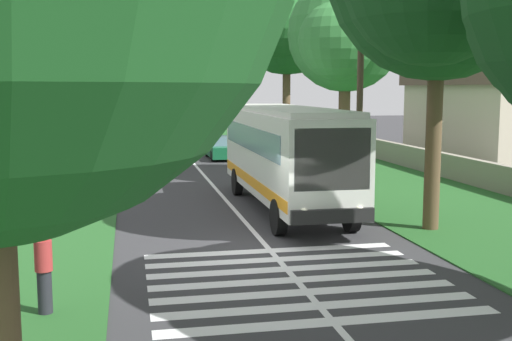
{
  "coord_description": "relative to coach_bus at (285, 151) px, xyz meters",
  "views": [
    {
      "loc": [
        -16.71,
        3.72,
        4.41
      ],
      "look_at": [
        4.43,
        -0.54,
        1.6
      ],
      "focal_mm": 44.51,
      "sensor_mm": 36.0,
      "label": 1
    }
  ],
  "objects": [
    {
      "name": "centre_line",
      "position": [
        9.55,
        1.8,
        -2.14
      ],
      "size": [
        110.0,
        0.16,
        0.01
      ],
      "primitive_type": "cube",
      "color": "silver",
      "rests_on": "ground"
    },
    {
      "name": "coach_bus",
      "position": [
        0.0,
        0.0,
        0.0
      ],
      "size": [
        11.16,
        2.62,
        3.73
      ],
      "color": "silver",
      "rests_on": "ground"
    },
    {
      "name": "ground",
      "position": [
        -5.45,
        1.8,
        -2.15
      ],
      "size": [
        160.0,
        160.0,
        0.0
      ],
      "primitive_type": "plane",
      "color": "#333335"
    },
    {
      "name": "utility_pole",
      "position": [
        0.57,
        -3.05,
        1.66
      ],
      "size": [
        0.24,
        1.4,
        7.25
      ],
      "color": "#473828",
      "rests_on": "grass_verge_right"
    },
    {
      "name": "roadside_tree_right_3",
      "position": [
        46.96,
        -4.4,
        4.27
      ],
      "size": [
        8.95,
        7.55,
        10.34
      ],
      "color": "#4C3826",
      "rests_on": "grass_verge_right"
    },
    {
      "name": "pedestrian",
      "position": [
        -9.64,
        7.2,
        -1.24
      ],
      "size": [
        0.34,
        0.34,
        1.69
      ],
      "color": "#26262D",
      "rests_on": "grass_verge_left"
    },
    {
      "name": "roadside_tree_left_2",
      "position": [
        35.68,
        8.0,
        4.36
      ],
      "size": [
        6.73,
        5.53,
        9.35
      ],
      "color": "#4C3826",
      "rests_on": "grass_verge_left"
    },
    {
      "name": "zebra_crossing",
      "position": [
        -8.4,
        1.8,
        -2.14
      ],
      "size": [
        5.85,
        6.8,
        0.01
      ],
      "color": "silver",
      "rests_on": "ground"
    },
    {
      "name": "grass_verge_left",
      "position": [
        9.55,
        10.0,
        -2.13
      ],
      "size": [
        120.0,
        8.0,
        0.04
      ],
      "primitive_type": "cube",
      "color": "#235623",
      "rests_on": "ground"
    },
    {
      "name": "roadside_building",
      "position": [
        15.39,
        -17.92,
        0.74
      ],
      "size": [
        12.95,
        7.64,
        5.66
      ],
      "color": "beige",
      "rests_on": "ground"
    },
    {
      "name": "roadside_tree_left_3",
      "position": [
        28.01,
        7.85,
        3.36
      ],
      "size": [
        5.51,
        4.52,
        7.88
      ],
      "color": "brown",
      "rests_on": "grass_verge_left"
    },
    {
      "name": "roadside_wall",
      "position": [
        14.55,
        -9.8,
        -1.51
      ],
      "size": [
        70.0,
        0.4,
        1.18
      ],
      "primitive_type": "cube",
      "color": "gray",
      "rests_on": "grass_verge_right"
    },
    {
      "name": "roadside_tree_left_4",
      "position": [
        14.94,
        7.06,
        5.26
      ],
      "size": [
        5.93,
        5.32,
        10.15
      ],
      "color": "brown",
      "rests_on": "grass_verge_left"
    },
    {
      "name": "roadside_tree_left_0",
      "position": [
        54.57,
        7.81,
        5.31
      ],
      "size": [
        8.06,
        6.84,
        11.01
      ],
      "color": "#4C3826",
      "rests_on": "grass_verge_left"
    },
    {
      "name": "trailing_car_1",
      "position": [
        24.63,
        3.5,
        -1.48
      ],
      "size": [
        4.3,
        1.78,
        1.43
      ],
      "color": "black",
      "rests_on": "ground"
    },
    {
      "name": "roadside_tree_right_0",
      "position": [
        6.73,
        -4.42,
        4.61
      ],
      "size": [
        6.67,
        5.44,
        9.62
      ],
      "color": "brown",
      "rests_on": "grass_verge_right"
    },
    {
      "name": "roadside_tree_right_4",
      "position": [
        17.54,
        -4.26,
        6.52
      ],
      "size": [
        8.78,
        7.3,
        12.49
      ],
      "color": "brown",
      "rests_on": "grass_verge_right"
    },
    {
      "name": "grass_verge_right",
      "position": [
        9.55,
        -6.4,
        -2.13
      ],
      "size": [
        120.0,
        8.0,
        0.04
      ],
      "primitive_type": "cube",
      "color": "#235623",
      "rests_on": "ground"
    },
    {
      "name": "trailing_car_0",
      "position": [
        17.06,
        -0.23,
        -1.48
      ],
      "size": [
        4.3,
        1.78,
        1.43
      ],
      "color": "#145933",
      "rests_on": "ground"
    },
    {
      "name": "trailing_car_2",
      "position": [
        30.72,
        0.29,
        -1.48
      ],
      "size": [
        4.3,
        1.78,
        1.43
      ],
      "color": "black",
      "rests_on": "ground"
    },
    {
      "name": "trailing_minibus_0",
      "position": [
        40.44,
        0.16,
        -0.6
      ],
      "size": [
        6.0,
        2.14,
        2.53
      ],
      "color": "silver",
      "rests_on": "ground"
    }
  ]
}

